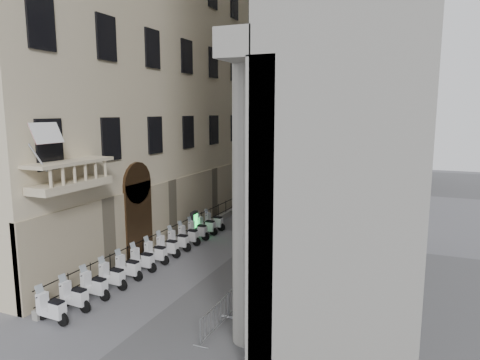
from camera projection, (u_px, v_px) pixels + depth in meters
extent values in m
cube|color=beige|center=(340.00, 58.00, 53.40)|extent=(22.00, 10.00, 30.00)
cylinder|color=white|center=(250.00, 192.00, 39.11)|extent=(0.06, 0.06, 2.25)
cylinder|color=white|center=(280.00, 194.00, 38.02)|extent=(0.06, 0.06, 2.25)
cylinder|color=white|center=(261.00, 187.00, 41.71)|extent=(0.06, 0.06, 2.25)
cylinder|color=white|center=(289.00, 189.00, 40.63)|extent=(0.06, 0.06, 2.25)
cube|color=silver|center=(270.00, 178.00, 39.68)|extent=(3.06, 3.06, 0.12)
cone|color=silver|center=(271.00, 172.00, 39.60)|extent=(4.08, 4.08, 1.02)
cylinder|color=#96999E|center=(238.00, 166.00, 32.97)|extent=(0.16, 0.16, 8.54)
cylinder|color=#96999E|center=(253.00, 110.00, 31.76)|extent=(2.56, 0.22, 0.12)
cube|color=#96999E|center=(268.00, 110.00, 31.28)|extent=(0.54, 0.26, 0.16)
cube|color=black|center=(194.00, 223.00, 29.22)|extent=(0.28, 0.80, 1.66)
cube|color=#19E54C|center=(196.00, 221.00, 29.15)|extent=(0.07, 0.60, 0.92)
imported|color=black|center=(288.00, 198.00, 37.29)|extent=(0.79, 0.63, 1.88)
imported|color=black|center=(331.00, 187.00, 43.08)|extent=(1.00, 0.93, 1.64)
imported|color=black|center=(274.00, 197.00, 38.07)|extent=(0.93, 0.71, 1.71)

